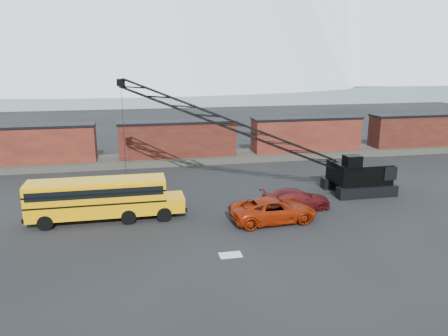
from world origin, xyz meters
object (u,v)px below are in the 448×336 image
Objects in this scene: school_bus at (102,198)px; red_pickup at (274,210)px; maroon_suv at (296,199)px; crawler_crane at (241,128)px.

red_pickup is (12.47, -2.81, -0.88)m from school_bus.
red_pickup is 3.54m from maroon_suv.
red_pickup is 1.16× the size of maroon_suv.
school_bus is at bearing 88.58° from maroon_suv.
school_bus is 13.22m from crawler_crane.
maroon_suv is at bearing -55.66° from crawler_crane.
school_bus is 2.07× the size of maroon_suv.
crawler_crane is at bearing 34.69° from maroon_suv.
school_bus is 1.78× the size of red_pickup.
crawler_crane is (-0.77, 7.35, 5.04)m from red_pickup.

